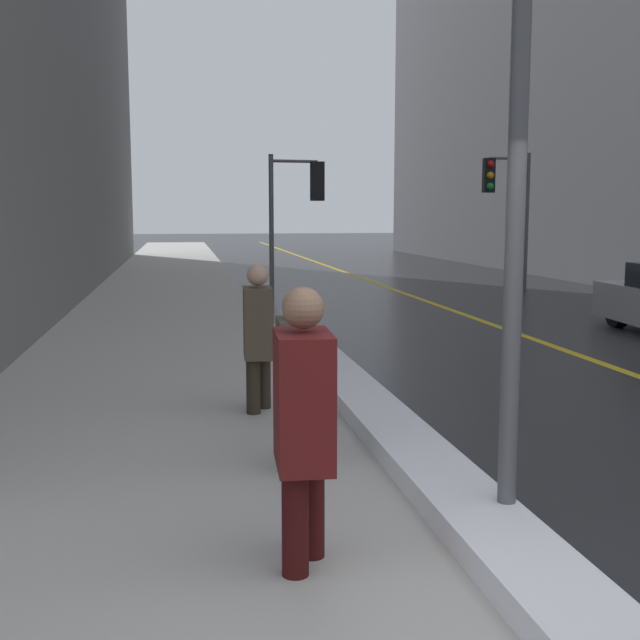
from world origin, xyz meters
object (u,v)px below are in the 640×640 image
pedestrian_nearside (303,415)px  pedestrian_with_shoulder_bag (295,372)px  traffic_light_near (301,196)px  traffic_light_far (503,191)px  lamp_post (520,74)px  pedestrian_trailing (258,331)px

pedestrian_nearside → pedestrian_with_shoulder_bag: size_ratio=1.13×
pedestrian_nearside → traffic_light_near: bearing=174.4°
traffic_light_far → pedestrian_nearside: (-7.85, -16.05, -1.73)m
traffic_light_near → traffic_light_far: bearing=12.2°
traffic_light_near → lamp_post: bearing=-98.6°
traffic_light_near → pedestrian_trailing: (-2.01, -10.46, -1.59)m
pedestrian_trailing → lamp_post: bearing=23.6°
pedestrian_nearside → pedestrian_with_shoulder_bag: (0.21, 1.80, -0.11)m
pedestrian_with_shoulder_bag → pedestrian_trailing: pedestrian_trailing is taller
lamp_post → pedestrian_trailing: 4.18m
traffic_light_far → pedestrian_with_shoulder_bag: 16.28m
pedestrian_with_shoulder_bag → traffic_light_far: bearing=154.7°
pedestrian_nearside → pedestrian_trailing: 3.75m
traffic_light_near → pedestrian_with_shoulder_bag: size_ratio=2.34×
traffic_light_near → pedestrian_nearside: size_ratio=2.07×
pedestrian_nearside → pedestrian_trailing: pedestrian_nearside is taller
pedestrian_with_shoulder_bag → traffic_light_near: bearing=174.2°
lamp_post → pedestrian_trailing: size_ratio=3.13×
lamp_post → traffic_light_far: 16.99m
traffic_light_near → pedestrian_trailing: bearing=-106.5°
traffic_light_far → pedestrian_with_shoulder_bag: traffic_light_far is taller
lamp_post → pedestrian_with_shoulder_bag: 2.81m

